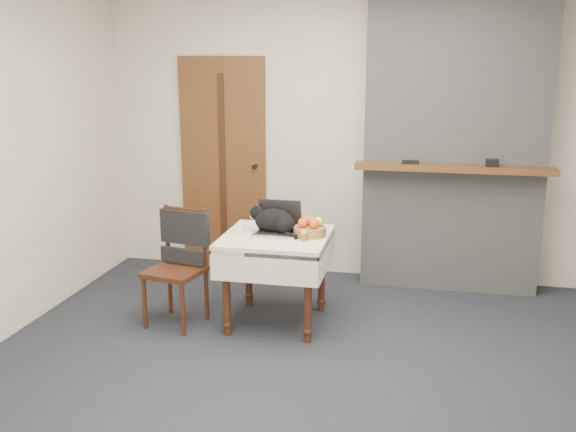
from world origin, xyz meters
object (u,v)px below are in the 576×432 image
door (223,165)px  laptop (278,225)px  fruit_basket (310,228)px  side_table (276,249)px  cream_jar (240,229)px  chair (181,250)px  cat (275,221)px  pill_bottle (304,236)px

door → laptop: size_ratio=6.01×
door → fruit_basket: (1.06, -1.22, -0.24)m
side_table → cream_jar: (-0.27, -0.02, 0.15)m
laptop → chair: 0.77m
door → fruit_basket: door is taller
laptop → cream_jar: size_ratio=4.68×
side_table → laptop: (-0.00, 0.06, 0.17)m
laptop → chair: laptop is taller
cat → chair: size_ratio=0.47×
laptop → pill_bottle: bearing=-36.2°
side_table → cat: 0.21m
door → cream_jar: bearing=-67.5°
cream_jar → chair: bearing=-170.8°
laptop → chair: (-0.72, -0.15, -0.20)m
cat → door: bearing=138.1°
side_table → pill_bottle: pill_bottle is taller
side_table → cat: size_ratio=1.88×
cat → chair: (-0.71, -0.14, -0.23)m
laptop → fruit_basket: bearing=-4.0°
pill_bottle → laptop: bearing=142.7°
door → chair: size_ratio=2.26×
cream_jar → cat: bearing=15.3°
cat → chair: bearing=-153.5°
side_table → chair: size_ratio=0.88×
cream_jar → pill_bottle: 0.52m
laptop → cat: size_ratio=0.80×
cat → fruit_basket: 0.27m
door → pill_bottle: door is taller
cat → cream_jar: cat is taller
laptop → fruit_basket: laptop is taller
side_table → cat: (-0.02, 0.05, 0.21)m
door → fruit_basket: size_ratio=8.21×
cream_jar → fruit_basket: 0.53m
cream_jar → door: bearing=112.5°
pill_bottle → chair: (-0.96, 0.03, -0.17)m
door → cat: (0.79, -1.21, -0.21)m
pill_bottle → fruit_basket: 0.16m
pill_bottle → chair: size_ratio=0.08×
side_table → laptop: size_ratio=2.34×
chair → side_table: bearing=19.2°
laptop → door: bearing=124.9°
laptop → pill_bottle: laptop is taller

